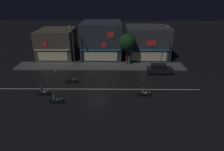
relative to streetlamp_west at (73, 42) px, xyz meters
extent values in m
plane|color=black|center=(4.94, -9.20, -4.65)|extent=(140.00, 140.00, 0.00)
cube|color=beige|center=(4.94, -9.20, -4.64)|extent=(30.48, 0.16, 0.01)
cube|color=#4C4C4F|center=(4.94, -0.20, -4.58)|extent=(32.08, 4.07, 0.14)
cube|color=#2D333D|center=(4.94, 6.16, -0.96)|extent=(8.23, 8.56, 7.37)
cube|color=#268CF2|center=(4.94, 1.77, -2.05)|extent=(7.81, 0.24, 0.12)
cube|color=red|center=(5.69, 1.83, -1.00)|extent=(0.93, 0.08, 1.01)
cube|color=red|center=(6.98, 1.83, 0.96)|extent=(1.31, 0.08, 1.08)
cube|color=beige|center=(4.94, 1.83, -3.35)|extent=(6.58, 0.06, 1.80)
cube|color=#383A3F|center=(14.57, 5.54, -1.36)|extent=(8.82, 7.30, 6.58)
cube|color=#268CF2|center=(14.57, 1.77, -2.05)|extent=(8.38, 0.24, 0.12)
cube|color=red|center=(14.83, 1.83, -0.62)|extent=(1.87, 0.08, 1.12)
cube|color=beige|center=(14.57, 1.83, -3.35)|extent=(7.06, 0.06, 1.80)
cube|color=#4C443A|center=(-4.68, 5.78, -1.70)|extent=(7.34, 7.80, 5.89)
cube|color=white|center=(-4.68, 1.77, -2.05)|extent=(6.98, 0.24, 0.12)
cube|color=red|center=(-5.86, 1.83, -0.89)|extent=(0.93, 0.08, 1.09)
cube|color=beige|center=(-4.68, 1.83, -3.35)|extent=(5.88, 0.06, 1.80)
cylinder|color=#47494C|center=(0.00, 0.21, -0.65)|extent=(0.16, 0.16, 7.71)
cube|color=#47494C|center=(0.00, -0.49, 3.10)|extent=(0.10, 1.40, 0.10)
ellipsoid|color=#F9E099|center=(0.00, -1.19, 3.02)|extent=(0.44, 0.32, 0.20)
cylinder|color=#47494C|center=(16.37, -0.89, -0.52)|extent=(0.16, 0.16, 7.98)
cube|color=#47494C|center=(16.37, -1.59, 3.37)|extent=(0.10, 1.40, 0.10)
ellipsoid|color=#F9E099|center=(16.37, -2.29, 3.29)|extent=(0.44, 0.32, 0.20)
cylinder|color=#4C664C|center=(10.57, 0.54, -3.71)|extent=(0.33, 0.33, 1.59)
sphere|color=tan|center=(10.57, 0.54, -2.80)|extent=(0.22, 0.22, 0.22)
cylinder|color=#473323|center=(10.04, 0.60, -2.94)|extent=(0.24, 0.24, 3.13)
sphere|color=#143819|center=(10.04, 0.60, -0.11)|extent=(3.18, 3.18, 3.18)
cube|color=black|center=(15.57, -3.41, -3.96)|extent=(4.30, 1.78, 0.76)
cube|color=black|center=(15.36, -3.41, -3.28)|extent=(2.58, 1.57, 0.60)
cube|color=#F9F2CC|center=(17.68, -2.81, -3.86)|extent=(0.08, 0.20, 0.12)
cube|color=#F9F2CC|center=(17.68, -4.02, -3.86)|extent=(0.08, 0.20, 0.12)
cylinder|color=black|center=(16.99, -2.52, -4.34)|extent=(0.62, 0.20, 0.62)
cylinder|color=black|center=(16.99, -4.30, -4.34)|extent=(0.62, 0.20, 0.62)
cylinder|color=black|center=(14.15, -2.52, -4.34)|extent=(0.62, 0.20, 0.62)
cylinder|color=black|center=(14.15, -4.30, -4.34)|extent=(0.62, 0.20, 0.62)
cylinder|color=black|center=(-1.49, -11.08, -4.35)|extent=(0.60, 0.08, 0.60)
cylinder|color=black|center=(-2.79, -11.08, -4.35)|extent=(0.60, 0.10, 0.60)
cube|color=black|center=(-2.14, -11.08, -4.25)|extent=(1.30, 0.14, 0.20)
ellipsoid|color=#B2B7BC|center=(-1.94, -11.08, -4.03)|extent=(0.44, 0.26, 0.24)
cube|color=black|center=(-2.34, -11.08, -4.10)|extent=(0.56, 0.22, 0.10)
cylinder|color=slate|center=(-1.54, -11.08, -3.80)|extent=(0.03, 0.60, 0.03)
sphere|color=white|center=(-1.45, -11.08, -3.90)|extent=(0.14, 0.14, 0.14)
cylinder|color=#334766|center=(-2.29, -11.08, -3.70)|extent=(0.32, 0.32, 0.70)
sphere|color=#333338|center=(-2.29, -11.08, -3.24)|extent=(0.22, 0.22, 0.22)
cylinder|color=black|center=(1.59, -7.28, -4.35)|extent=(0.60, 0.08, 0.60)
cylinder|color=black|center=(0.29, -7.28, -4.35)|extent=(0.60, 0.10, 0.60)
cube|color=black|center=(0.94, -7.28, -4.25)|extent=(1.30, 0.14, 0.20)
ellipsoid|color=#1E4CB2|center=(1.14, -7.28, -4.03)|extent=(0.44, 0.26, 0.24)
cube|color=black|center=(0.74, -7.28, -4.10)|extent=(0.56, 0.22, 0.10)
cylinder|color=slate|center=(1.54, -7.28, -3.80)|extent=(0.03, 0.60, 0.03)
sphere|color=white|center=(1.63, -7.28, -3.90)|extent=(0.14, 0.14, 0.14)
cylinder|color=#232328|center=(0.79, -7.28, -3.70)|extent=(0.32, 0.32, 0.70)
sphere|color=#333338|center=(0.79, -7.28, -3.24)|extent=(0.22, 0.22, 0.22)
cylinder|color=black|center=(0.86, -13.04, -4.35)|extent=(0.60, 0.08, 0.60)
cylinder|color=black|center=(-0.44, -13.04, -4.35)|extent=(0.60, 0.10, 0.60)
cube|color=black|center=(0.21, -13.04, -4.25)|extent=(1.30, 0.14, 0.20)
ellipsoid|color=#1E4CB2|center=(0.41, -13.04, -4.03)|extent=(0.44, 0.26, 0.24)
cube|color=black|center=(0.01, -13.04, -4.10)|extent=(0.56, 0.22, 0.10)
cylinder|color=slate|center=(0.81, -13.04, -3.80)|extent=(0.03, 0.60, 0.03)
sphere|color=white|center=(0.90, -13.04, -3.90)|extent=(0.14, 0.14, 0.14)
cylinder|color=#4C664C|center=(0.06, -13.04, -3.70)|extent=(0.32, 0.32, 0.70)
sphere|color=#333338|center=(0.06, -13.04, -3.24)|extent=(0.22, 0.22, 0.22)
cylinder|color=black|center=(12.36, -11.23, -4.35)|extent=(0.60, 0.08, 0.60)
cylinder|color=black|center=(11.06, -11.23, -4.35)|extent=(0.60, 0.10, 0.60)
cube|color=black|center=(11.71, -11.23, -4.25)|extent=(1.30, 0.14, 0.20)
ellipsoid|color=#B2B7BC|center=(11.91, -11.23, -4.03)|extent=(0.44, 0.26, 0.24)
cube|color=black|center=(11.51, -11.23, -4.10)|extent=(0.56, 0.22, 0.10)
cylinder|color=slate|center=(12.31, -11.23, -3.80)|extent=(0.03, 0.60, 0.03)
sphere|color=white|center=(12.40, -11.23, -3.90)|extent=(0.14, 0.14, 0.14)
cylinder|color=#4C664C|center=(11.56, -11.23, -3.70)|extent=(0.32, 0.32, 0.70)
sphere|color=#333338|center=(11.56, -11.23, -3.24)|extent=(0.22, 0.22, 0.22)
cone|color=orange|center=(-2.90, -2.84, -4.37)|extent=(0.36, 0.36, 0.55)
camera|label=1|loc=(7.54, -32.47, 8.39)|focal=28.95mm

